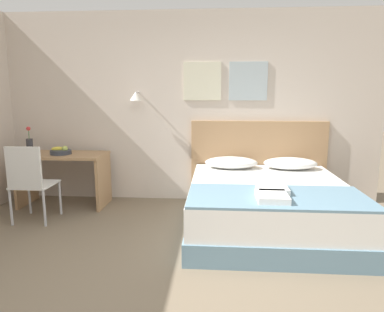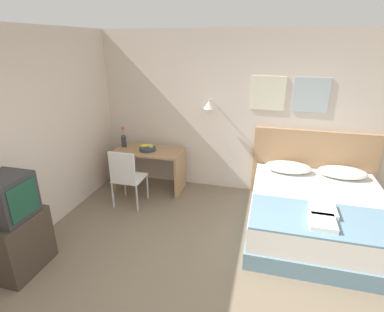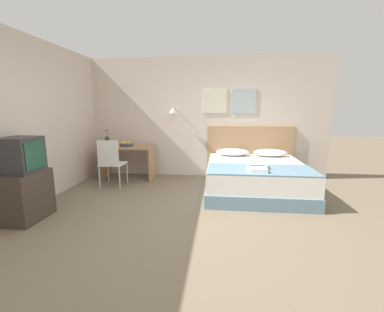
{
  "view_description": "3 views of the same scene",
  "coord_description": "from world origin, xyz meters",
  "px_view_note": "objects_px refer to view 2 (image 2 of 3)",
  "views": [
    {
      "loc": [
        0.56,
        -2.27,
        1.53
      ],
      "look_at": [
        0.3,
        1.23,
        0.89
      ],
      "focal_mm": 32.0,
      "sensor_mm": 36.0,
      "label": 1
    },
    {
      "loc": [
        0.41,
        -2.27,
        2.45
      ],
      "look_at": [
        -0.57,
        1.42,
        0.99
      ],
      "focal_mm": 28.0,
      "sensor_mm": 36.0,
      "label": 2
    },
    {
      "loc": [
        0.48,
        -3.21,
        1.53
      ],
      "look_at": [
        -0.03,
        1.43,
        0.67
      ],
      "focal_mm": 24.0,
      "sensor_mm": 36.0,
      "label": 3
    }
  ],
  "objects_px": {
    "headboard": "(312,165)",
    "throw_blanket": "(327,220)",
    "desk_chair": "(126,175)",
    "bed": "(317,215)",
    "fruit_bowl": "(148,148)",
    "television": "(6,197)",
    "pillow_left": "(288,167)",
    "folded_towel_near_foot": "(323,210)",
    "pillow_right": "(342,172)",
    "tv_stand": "(18,243)",
    "desk": "(149,162)",
    "folded_towel_mid_bed": "(322,222)",
    "flower_vase": "(124,140)"
  },
  "relations": [
    {
      "from": "pillow_left",
      "to": "folded_towel_mid_bed",
      "type": "distance_m",
      "value": 1.49
    },
    {
      "from": "fruit_bowl",
      "to": "tv_stand",
      "type": "distance_m",
      "value": 2.36
    },
    {
      "from": "folded_towel_mid_bed",
      "to": "pillow_right",
      "type": "bearing_deg",
      "value": 72.34
    },
    {
      "from": "pillow_right",
      "to": "pillow_left",
      "type": "bearing_deg",
      "value": 180.0
    },
    {
      "from": "fruit_bowl",
      "to": "television",
      "type": "xyz_separation_m",
      "value": [
        -0.64,
        -2.23,
        0.16
      ]
    },
    {
      "from": "headboard",
      "to": "throw_blanket",
      "type": "height_order",
      "value": "headboard"
    },
    {
      "from": "throw_blanket",
      "to": "desk_chair",
      "type": "xyz_separation_m",
      "value": [
        -2.78,
        0.55,
        -0.01
      ]
    },
    {
      "from": "desk_chair",
      "to": "throw_blanket",
      "type": "bearing_deg",
      "value": -11.16
    },
    {
      "from": "throw_blanket",
      "to": "folded_towel_near_foot",
      "type": "height_order",
      "value": "folded_towel_near_foot"
    },
    {
      "from": "pillow_left",
      "to": "tv_stand",
      "type": "distance_m",
      "value": 3.78
    },
    {
      "from": "bed",
      "to": "television",
      "type": "height_order",
      "value": "television"
    },
    {
      "from": "fruit_bowl",
      "to": "television",
      "type": "relative_size",
      "value": 0.58
    },
    {
      "from": "pillow_left",
      "to": "television",
      "type": "relative_size",
      "value": 1.47
    },
    {
      "from": "folded_towel_mid_bed",
      "to": "headboard",
      "type": "bearing_deg",
      "value": 87.57
    },
    {
      "from": "headboard",
      "to": "pillow_left",
      "type": "bearing_deg",
      "value": -144.41
    },
    {
      "from": "throw_blanket",
      "to": "television",
      "type": "bearing_deg",
      "value": -162.77
    },
    {
      "from": "pillow_right",
      "to": "tv_stand",
      "type": "distance_m",
      "value": 4.42
    },
    {
      "from": "throw_blanket",
      "to": "bed",
      "type": "bearing_deg",
      "value": 90.0
    },
    {
      "from": "fruit_bowl",
      "to": "headboard",
      "type": "bearing_deg",
      "value": 8.42
    },
    {
      "from": "bed",
      "to": "pillow_left",
      "type": "height_order",
      "value": "pillow_left"
    },
    {
      "from": "pillow_left",
      "to": "headboard",
      "type": "bearing_deg",
      "value": 35.59
    },
    {
      "from": "bed",
      "to": "flower_vase",
      "type": "distance_m",
      "value": 3.29
    },
    {
      "from": "fruit_bowl",
      "to": "folded_towel_near_foot",
      "type": "bearing_deg",
      "value": -21.78
    },
    {
      "from": "desk_chair",
      "to": "television",
      "type": "bearing_deg",
      "value": -109.17
    },
    {
      "from": "fruit_bowl",
      "to": "flower_vase",
      "type": "xyz_separation_m",
      "value": [
        -0.47,
        0.07,
        0.09
      ]
    },
    {
      "from": "flower_vase",
      "to": "folded_towel_near_foot",
      "type": "bearing_deg",
      "value": -19.93
    },
    {
      "from": "throw_blanket",
      "to": "desk_chair",
      "type": "relative_size",
      "value": 1.82
    },
    {
      "from": "headboard",
      "to": "pillow_left",
      "type": "xyz_separation_m",
      "value": [
        -0.39,
        -0.28,
        0.04
      ]
    },
    {
      "from": "folded_towel_mid_bed",
      "to": "desk",
      "type": "distance_m",
      "value": 2.95
    },
    {
      "from": "headboard",
      "to": "folded_towel_near_foot",
      "type": "distance_m",
      "value": 1.46
    },
    {
      "from": "desk_chair",
      "to": "folded_towel_near_foot",
      "type": "bearing_deg",
      "value": -8.47
    },
    {
      "from": "bed",
      "to": "folded_towel_near_foot",
      "type": "xyz_separation_m",
      "value": [
        -0.03,
        -0.44,
        0.33
      ]
    },
    {
      "from": "bed",
      "to": "headboard",
      "type": "distance_m",
      "value": 1.07
    },
    {
      "from": "bed",
      "to": "throw_blanket",
      "type": "relative_size",
      "value": 1.16
    },
    {
      "from": "headboard",
      "to": "throw_blanket",
      "type": "distance_m",
      "value": 1.6
    },
    {
      "from": "bed",
      "to": "folded_towel_near_foot",
      "type": "bearing_deg",
      "value": -94.11
    },
    {
      "from": "pillow_left",
      "to": "desk_chair",
      "type": "height_order",
      "value": "desk_chair"
    },
    {
      "from": "pillow_right",
      "to": "desk",
      "type": "xyz_separation_m",
      "value": [
        -3.08,
        -0.09,
        -0.11
      ]
    },
    {
      "from": "throw_blanket",
      "to": "tv_stand",
      "type": "height_order",
      "value": "tv_stand"
    },
    {
      "from": "bed",
      "to": "fruit_bowl",
      "type": "distance_m",
      "value": 2.8
    },
    {
      "from": "fruit_bowl",
      "to": "flower_vase",
      "type": "height_order",
      "value": "flower_vase"
    },
    {
      "from": "fruit_bowl",
      "to": "tv_stand",
      "type": "xyz_separation_m",
      "value": [
        -0.65,
        -2.23,
        -0.42
      ]
    },
    {
      "from": "folded_towel_near_foot",
      "to": "folded_towel_mid_bed",
      "type": "height_order",
      "value": "same"
    },
    {
      "from": "folded_towel_mid_bed",
      "to": "television",
      "type": "height_order",
      "value": "television"
    },
    {
      "from": "folded_towel_mid_bed",
      "to": "desk_chair",
      "type": "distance_m",
      "value": 2.8
    },
    {
      "from": "throw_blanket",
      "to": "folded_towel_near_foot",
      "type": "distance_m",
      "value": 0.15
    },
    {
      "from": "folded_towel_mid_bed",
      "to": "desk",
      "type": "height_order",
      "value": "desk"
    },
    {
      "from": "desk_chair",
      "to": "tv_stand",
      "type": "xyz_separation_m",
      "value": [
        -0.55,
        -1.58,
        -0.2
      ]
    },
    {
      "from": "fruit_bowl",
      "to": "flower_vase",
      "type": "relative_size",
      "value": 0.76
    },
    {
      "from": "folded_towel_near_foot",
      "to": "television",
      "type": "xyz_separation_m",
      "value": [
        -3.3,
        -1.17,
        0.32
      ]
    }
  ]
}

